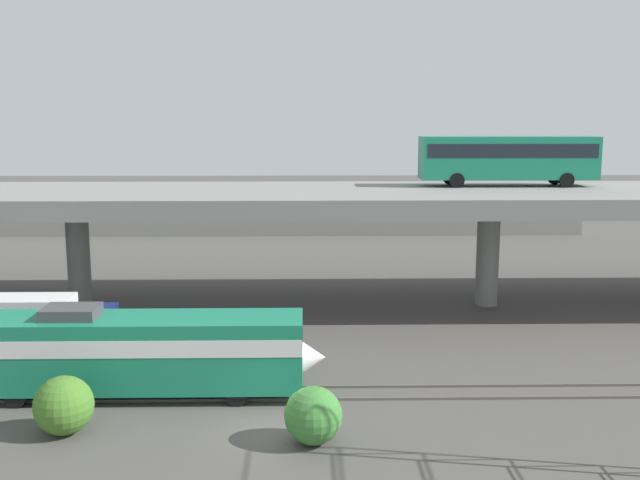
% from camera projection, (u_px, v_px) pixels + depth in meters
% --- Properties ---
extents(ground_plane, '(260.00, 260.00, 0.00)m').
position_uv_depth(ground_plane, '(270.00, 432.00, 29.52)').
color(ground_plane, '#4C4944').
extents(rail_strip_near, '(110.00, 0.12, 0.12)m').
position_uv_depth(rail_strip_near, '(274.00, 400.00, 32.71)').
color(rail_strip_near, '#59544C').
rests_on(rail_strip_near, ground_plane).
extents(rail_strip_far, '(110.00, 0.12, 0.12)m').
position_uv_depth(rail_strip_far, '(275.00, 387.00, 34.21)').
color(rail_strip_far, '#59544C').
rests_on(rail_strip_far, ground_plane).
extents(train_locomotive, '(16.44, 3.04, 4.18)m').
position_uv_depth(train_locomotive, '(149.00, 349.00, 33.00)').
color(train_locomotive, '#197A56').
rests_on(train_locomotive, ground_plane).
extents(highway_overpass, '(96.00, 12.60, 7.80)m').
position_uv_depth(highway_overpass, '(284.00, 201.00, 48.07)').
color(highway_overpass, gray).
rests_on(highway_overpass, ground_plane).
extents(transit_bus_on_overpass, '(12.00, 2.68, 3.40)m').
position_uv_depth(transit_bus_on_overpass, '(508.00, 156.00, 50.25)').
color(transit_bus_on_overpass, '#197A56').
rests_on(transit_bus_on_overpass, highway_overpass).
extents(service_truck_west, '(6.80, 2.46, 3.04)m').
position_uv_depth(service_truck_west, '(46.00, 322.00, 39.27)').
color(service_truck_west, navy).
rests_on(service_truck_west, ground_plane).
extents(pier_parking_lot, '(61.90, 12.13, 1.69)m').
position_uv_depth(pier_parking_lot, '(293.00, 220.00, 83.60)').
color(pier_parking_lot, gray).
rests_on(pier_parking_lot, ground_plane).
extents(parked_car_0, '(4.06, 1.94, 1.50)m').
position_uv_depth(parked_car_0, '(252.00, 203.00, 86.22)').
color(parked_car_0, '#9E998C').
rests_on(parked_car_0, pier_parking_lot).
extents(parked_car_1, '(4.01, 1.85, 1.50)m').
position_uv_depth(parked_car_1, '(240.00, 209.00, 81.18)').
color(parked_car_1, black).
rests_on(parked_car_1, pier_parking_lot).
extents(parked_car_2, '(4.47, 1.89, 1.50)m').
position_uv_depth(parked_car_2, '(68.00, 206.00, 83.22)').
color(parked_car_2, navy).
rests_on(parked_car_2, pier_parking_lot).
extents(parked_car_3, '(4.62, 1.87, 1.50)m').
position_uv_depth(parked_car_3, '(433.00, 208.00, 81.38)').
color(parked_car_3, '#9E998C').
rests_on(parked_car_3, pier_parking_lot).
extents(harbor_water, '(140.00, 36.00, 0.01)m').
position_uv_depth(harbor_water, '(296.00, 204.00, 106.42)').
color(harbor_water, navy).
rests_on(harbor_water, ground_plane).
extents(shrub_left, '(2.37, 2.37, 2.37)m').
position_uv_depth(shrub_left, '(64.00, 405.00, 29.16)').
color(shrub_left, '#437726').
rests_on(shrub_left, ground_plane).
extents(shrub_right, '(2.27, 2.27, 2.27)m').
position_uv_depth(shrub_right, '(313.00, 416.00, 28.29)').
color(shrub_right, '#3C7D35').
rests_on(shrub_right, ground_plane).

